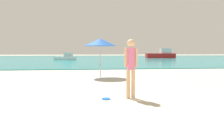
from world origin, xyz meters
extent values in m
cube|color=teal|center=(0.00, 45.53, 0.03)|extent=(160.00, 60.00, 0.06)
cylinder|color=#DDAD84|center=(0.63, 6.29, 0.42)|extent=(0.11, 0.11, 0.84)
cylinder|color=#DDAD84|center=(0.48, 6.28, 0.42)|extent=(0.11, 0.11, 0.84)
cube|color=pink|center=(0.56, 6.28, 1.15)|extent=(0.20, 0.13, 0.63)
sphere|color=#DDAD84|center=(0.56, 6.28, 1.60)|extent=(0.23, 0.23, 0.23)
cylinder|color=#DDAD84|center=(0.71, 6.29, 1.19)|extent=(0.08, 0.08, 0.56)
cylinder|color=#DDAD84|center=(0.40, 6.27, 1.19)|extent=(0.08, 0.08, 0.56)
cylinder|color=blue|center=(-0.16, 6.24, 0.01)|extent=(0.25, 0.25, 0.03)
cube|color=white|center=(-4.98, 33.09, 0.34)|extent=(3.73, 2.39, 0.57)
cube|color=silver|center=(-4.38, 32.86, 0.95)|extent=(1.49, 1.22, 0.64)
cube|color=red|center=(14.29, 41.89, 0.56)|extent=(6.28, 2.20, 0.99)
cube|color=silver|center=(15.41, 41.85, 1.61)|extent=(2.28, 1.47, 1.12)
cylinder|color=#B7B7BC|center=(-0.13, 11.04, 1.02)|extent=(0.05, 0.05, 2.03)
cone|color=blue|center=(-0.13, 11.04, 1.86)|extent=(1.71, 1.71, 0.38)
camera|label=1|loc=(-0.55, 0.80, 1.34)|focal=31.09mm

